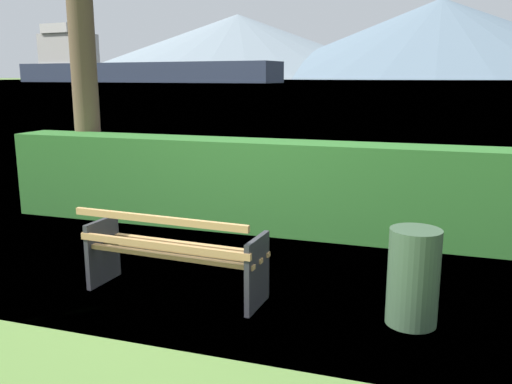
% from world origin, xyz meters
% --- Properties ---
extents(ground_plane, '(1400.00, 1400.00, 0.00)m').
position_xyz_m(ground_plane, '(0.00, 0.00, 0.00)').
color(ground_plane, '#567A38').
extents(water_surface, '(620.00, 620.00, 0.00)m').
position_xyz_m(water_surface, '(0.00, 308.95, 0.00)').
color(water_surface, '#7A99A8').
rests_on(water_surface, ground_plane).
extents(park_bench, '(1.83, 0.67, 0.87)m').
position_xyz_m(park_bench, '(-0.00, -0.06, 0.43)').
color(park_bench, tan).
rests_on(park_bench, ground_plane).
extents(hedge_row, '(7.54, 0.68, 1.25)m').
position_xyz_m(hedge_row, '(0.00, 2.46, 0.63)').
color(hedge_row, '#2D6B28').
rests_on(hedge_row, ground_plane).
extents(trash_bin, '(0.44, 0.44, 0.85)m').
position_xyz_m(trash_bin, '(2.24, 0.03, 0.42)').
color(trash_bin, '#385138').
rests_on(trash_bin, ground_plane).
extents(cargo_ship_large, '(114.54, 29.89, 22.91)m').
position_xyz_m(cargo_ship_large, '(-116.21, 186.29, 6.41)').
color(cargo_ship_large, '#2D384C').
rests_on(cargo_ship_large, water_surface).
extents(distant_hills, '(818.69, 392.42, 85.87)m').
position_xyz_m(distant_hills, '(3.34, 583.56, 38.85)').
color(distant_hills, gray).
rests_on(distant_hills, ground_plane).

